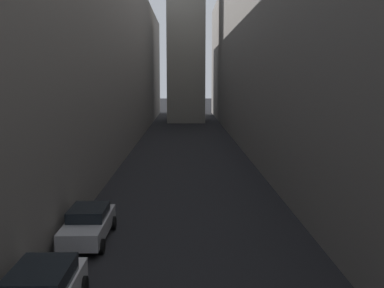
% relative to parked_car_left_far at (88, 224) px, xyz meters
% --- Properties ---
extents(ground_plane, '(264.00, 264.00, 0.00)m').
position_rel_parked_car_left_far_xyz_m(ground_plane, '(4.40, 23.50, -0.76)').
color(ground_plane, black).
extents(building_block_left, '(14.97, 108.00, 18.47)m').
position_rel_parked_car_left_far_xyz_m(building_block_left, '(-8.58, 25.50, 8.47)').
color(building_block_left, slate).
rests_on(building_block_left, ground).
extents(building_block_right, '(14.79, 108.00, 20.95)m').
position_rel_parked_car_left_far_xyz_m(building_block_right, '(17.29, 25.50, 9.71)').
color(building_block_right, slate).
rests_on(building_block_right, ground).
extents(parked_car_left_far, '(1.90, 4.56, 1.46)m').
position_rel_parked_car_left_far_xyz_m(parked_car_left_far, '(0.00, 0.00, 0.00)').
color(parked_car_left_far, '#B7B7BC').
rests_on(parked_car_left_far, ground).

